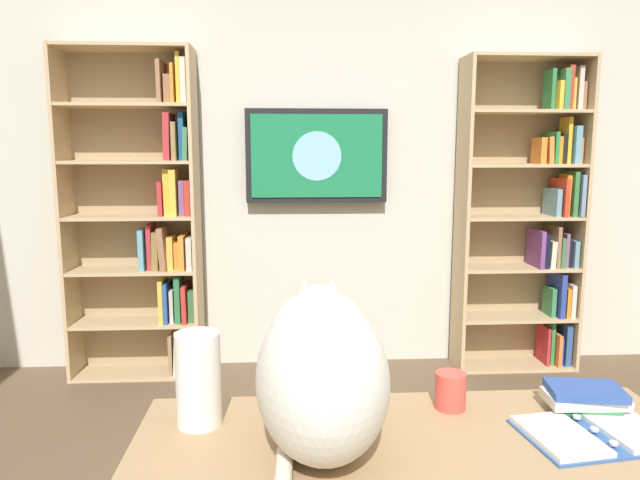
{
  "coord_description": "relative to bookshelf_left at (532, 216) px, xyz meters",
  "views": [
    {
      "loc": [
        0.27,
        1.52,
        1.41
      ],
      "look_at": [
        0.11,
        -1.11,
        1.0
      ],
      "focal_mm": 32.24,
      "sensor_mm": 36.0,
      "label": 1
    }
  ],
  "objects": [
    {
      "name": "cat",
      "position": [
        1.5,
        2.34,
        -0.07
      ],
      "size": [
        0.29,
        0.59,
        0.36
      ],
      "color": "silver",
      "rests_on": "desk"
    },
    {
      "name": "wall_back",
      "position": [
        1.31,
        -0.17,
        0.35
      ],
      "size": [
        4.52,
        0.06,
        2.7
      ],
      "primitive_type": "cube",
      "color": "beige",
      "rests_on": "ground"
    },
    {
      "name": "open_binder",
      "position": [
        0.85,
        2.35,
        -0.25
      ],
      "size": [
        0.36,
        0.26,
        0.02
      ],
      "color": "#335999",
      "rests_on": "desk"
    },
    {
      "name": "bookshelf_left",
      "position": [
        0.0,
        0.0,
        0.0
      ],
      "size": [
        0.77,
        0.28,
        1.99
      ],
      "color": "tan",
      "rests_on": "ground"
    },
    {
      "name": "wall_mounted_tv",
      "position": [
        1.38,
        -0.09,
        0.38
      ],
      "size": [
        0.89,
        0.07,
        0.59
      ],
      "color": "black"
    },
    {
      "name": "desk_book_stack",
      "position": [
        0.81,
        2.23,
        -0.22
      ],
      "size": [
        0.2,
        0.15,
        0.07
      ],
      "color": "#387A47",
      "rests_on": "desk"
    },
    {
      "name": "paper_towel_roll",
      "position": [
        1.79,
        2.23,
        -0.14
      ],
      "size": [
        0.11,
        0.11,
        0.23
      ],
      "primitive_type": "cylinder",
      "color": "white",
      "rests_on": "desk"
    },
    {
      "name": "bookshelf_right",
      "position": [
        2.43,
        -0.0,
        -0.02
      ],
      "size": [
        0.81,
        0.28,
        2.02
      ],
      "color": "tan",
      "rests_on": "ground"
    },
    {
      "name": "coffee_mug",
      "position": [
        1.15,
        2.18,
        -0.21
      ],
      "size": [
        0.08,
        0.08,
        0.1
      ],
      "primitive_type": "cylinder",
      "color": "#D84C3F",
      "rests_on": "desk"
    }
  ]
}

